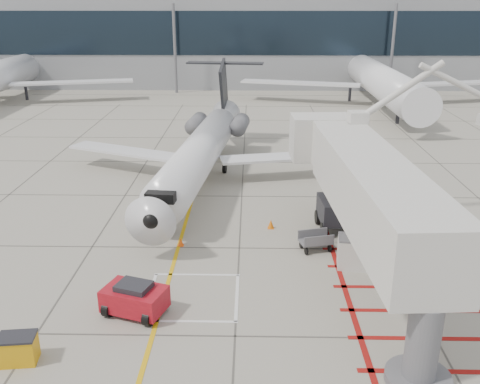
{
  "coord_description": "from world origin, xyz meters",
  "views": [
    {
      "loc": [
        0.57,
        -22.06,
        12.74
      ],
      "look_at": [
        0.0,
        6.0,
        2.5
      ],
      "focal_mm": 40.0,
      "sensor_mm": 36.0,
      "label": 1
    }
  ],
  "objects_px": {
    "regional_jet": "(192,141)",
    "jet_bridge": "(374,205)",
    "spill_bin": "(18,349)",
    "pushback_tug": "(135,298)"
  },
  "relations": [
    {
      "from": "regional_jet",
      "to": "spill_bin",
      "type": "relative_size",
      "value": 22.03
    },
    {
      "from": "pushback_tug",
      "to": "spill_bin",
      "type": "bearing_deg",
      "value": -118.55
    },
    {
      "from": "pushback_tug",
      "to": "spill_bin",
      "type": "relative_size",
      "value": 1.99
    },
    {
      "from": "regional_jet",
      "to": "jet_bridge",
      "type": "xyz_separation_m",
      "value": [
        9.42,
        -12.18,
        0.25
      ]
    },
    {
      "from": "regional_jet",
      "to": "spill_bin",
      "type": "bearing_deg",
      "value": -98.29
    },
    {
      "from": "jet_bridge",
      "to": "pushback_tug",
      "type": "bearing_deg",
      "value": -169.0
    },
    {
      "from": "spill_bin",
      "to": "pushback_tug",
      "type": "bearing_deg",
      "value": 35.61
    },
    {
      "from": "regional_jet",
      "to": "spill_bin",
      "type": "distance_m",
      "value": 19.03
    },
    {
      "from": "pushback_tug",
      "to": "spill_bin",
      "type": "xyz_separation_m",
      "value": [
        -3.63,
        -3.34,
        -0.19
      ]
    },
    {
      "from": "jet_bridge",
      "to": "spill_bin",
      "type": "distance_m",
      "value": 15.67
    }
  ]
}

